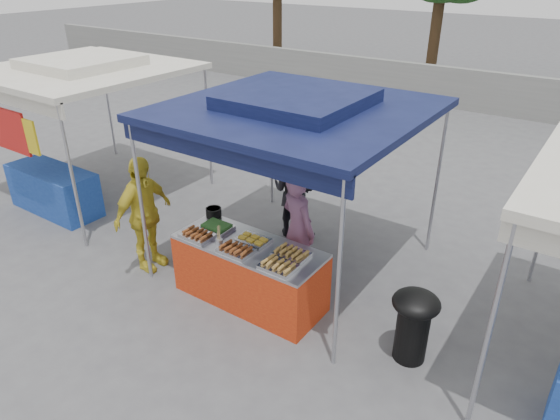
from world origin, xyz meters
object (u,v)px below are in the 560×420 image
Objects in this scene: cooking_pot at (214,212)px; wok_burner at (414,320)px; customer_person at (144,214)px; vendor_woman at (298,230)px; vendor_table at (250,272)px; helper_man at (294,191)px.

cooking_pot is 0.24× the size of wok_burner.
customer_person is at bearing -153.74° from wok_burner.
wok_burner is 0.53× the size of vendor_woman.
vendor_woman is (1.17, 0.37, -0.08)m from cooking_pot.
vendor_table is 9.18× the size of cooking_pot.
vendor_table is at bearing -84.78° from customer_person.
wok_burner is 0.57× the size of helper_man.
vendor_woman is at bearing 67.61° from vendor_table.
customer_person is (-1.72, -0.21, 0.44)m from vendor_table.
vendor_woman is 1.07× the size of helper_man.
wok_burner is 0.52× the size of customer_person.
customer_person is at bearing -147.10° from cooking_pot.
helper_man reaches higher than cooking_pot.
vendor_table is at bearing 88.48° from vendor_woman.
customer_person reaches higher than vendor_table.
customer_person is (-3.89, -0.38, 0.33)m from wok_burner.
customer_person is at bearing -173.03° from vendor_table.
customer_person is (-0.84, -0.54, -0.05)m from cooking_pot.
cooking_pot is 1.55m from helper_man.
vendor_woman reaches higher than cooking_pot.
helper_man is at bearing 105.34° from vendor_table.
wok_burner is (2.17, 0.17, 0.10)m from vendor_table.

